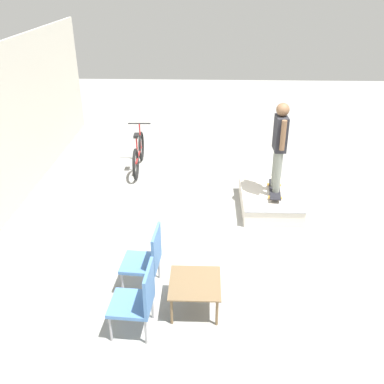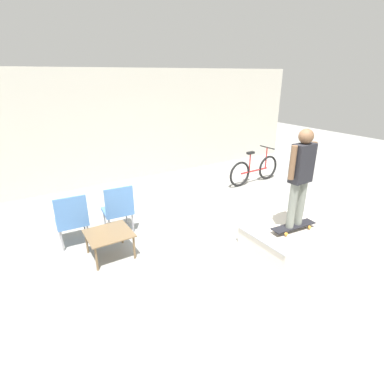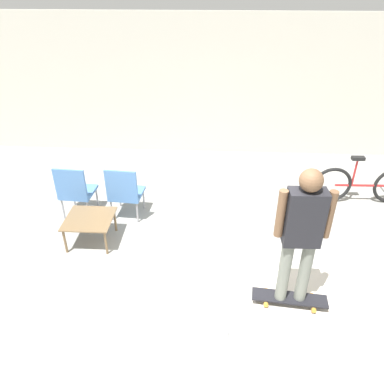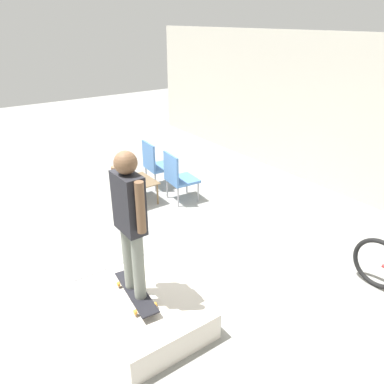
{
  "view_description": "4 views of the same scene",
  "coord_description": "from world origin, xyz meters",
  "px_view_note": "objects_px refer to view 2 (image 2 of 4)",
  "views": [
    {
      "loc": [
        -6.05,
        0.6,
        4.12
      ],
      "look_at": [
        -0.1,
        0.81,
        1.01
      ],
      "focal_mm": 40.0,
      "sensor_mm": 36.0,
      "label": 1
    },
    {
      "loc": [
        -2.73,
        -3.65,
        2.87
      ],
      "look_at": [
        -0.01,
        0.67,
        0.83
      ],
      "focal_mm": 28.0,
      "sensor_mm": 36.0,
      "label": 2
    },
    {
      "loc": [
        0.24,
        -3.86,
        3.67
      ],
      "look_at": [
        -0.03,
        0.79,
        0.9
      ],
      "focal_mm": 35.0,
      "sensor_mm": 36.0,
      "label": 3
    },
    {
      "loc": [
        4.27,
        -2.13,
        3.22
      ],
      "look_at": [
        0.16,
        0.78,
        0.86
      ],
      "focal_mm": 35.0,
      "sensor_mm": 36.0,
      "label": 4
    }
  ],
  "objects_px": {
    "coffee_table": "(109,236)",
    "patio_chair_right": "(118,207)",
    "person_skater": "(301,172)",
    "skateboard_on_ramp": "(293,226)",
    "patio_chair_left": "(72,218)",
    "skate_ramp_box": "(290,236)",
    "bicycle": "(254,170)"
  },
  "relations": [
    {
      "from": "coffee_table",
      "to": "bicycle",
      "type": "xyz_separation_m",
      "value": [
        4.56,
        1.42,
        -0.01
      ]
    },
    {
      "from": "bicycle",
      "to": "skateboard_on_ramp",
      "type": "bearing_deg",
      "value": -123.62
    },
    {
      "from": "person_skater",
      "to": "skate_ramp_box",
      "type": "bearing_deg",
      "value": 66.24
    },
    {
      "from": "skateboard_on_ramp",
      "to": "patio_chair_right",
      "type": "xyz_separation_m",
      "value": [
        -2.37,
        2.12,
        0.11
      ]
    },
    {
      "from": "person_skater",
      "to": "patio_chair_right",
      "type": "relative_size",
      "value": 1.71
    },
    {
      "from": "patio_chair_left",
      "to": "bicycle",
      "type": "bearing_deg",
      "value": -167.87
    },
    {
      "from": "skate_ramp_box",
      "to": "patio_chair_right",
      "type": "relative_size",
      "value": 1.55
    },
    {
      "from": "patio_chair_left",
      "to": "skate_ramp_box",
      "type": "bearing_deg",
      "value": 151.4
    },
    {
      "from": "coffee_table",
      "to": "person_skater",
      "type": "bearing_deg",
      "value": -27.36
    },
    {
      "from": "patio_chair_right",
      "to": "bicycle",
      "type": "xyz_separation_m",
      "value": [
        4.15,
        0.73,
        -0.15
      ]
    },
    {
      "from": "coffee_table",
      "to": "patio_chair_right",
      "type": "xyz_separation_m",
      "value": [
        0.41,
        0.68,
        0.14
      ]
    },
    {
      "from": "patio_chair_left",
      "to": "bicycle",
      "type": "distance_m",
      "value": 5.04
    },
    {
      "from": "person_skater",
      "to": "skateboard_on_ramp",
      "type": "bearing_deg",
      "value": 0.0
    },
    {
      "from": "skateboard_on_ramp",
      "to": "patio_chair_right",
      "type": "bearing_deg",
      "value": 143.86
    },
    {
      "from": "person_skater",
      "to": "coffee_table",
      "type": "xyz_separation_m",
      "value": [
        -2.78,
        1.44,
        -1.02
      ]
    },
    {
      "from": "coffee_table",
      "to": "patio_chair_left",
      "type": "relative_size",
      "value": 0.74
    },
    {
      "from": "skateboard_on_ramp",
      "to": "person_skater",
      "type": "height_order",
      "value": "person_skater"
    },
    {
      "from": "skate_ramp_box",
      "to": "coffee_table",
      "type": "relative_size",
      "value": 2.09
    },
    {
      "from": "skateboard_on_ramp",
      "to": "bicycle",
      "type": "bearing_deg",
      "value": 63.76
    },
    {
      "from": "skateboard_on_ramp",
      "to": "bicycle",
      "type": "relative_size",
      "value": 0.49
    },
    {
      "from": "patio_chair_right",
      "to": "skateboard_on_ramp",
      "type": "bearing_deg",
      "value": 142.58
    },
    {
      "from": "skate_ramp_box",
      "to": "patio_chair_left",
      "type": "height_order",
      "value": "patio_chair_left"
    },
    {
      "from": "skateboard_on_ramp",
      "to": "person_skater",
      "type": "relative_size",
      "value": 0.53
    },
    {
      "from": "coffee_table",
      "to": "bicycle",
      "type": "height_order",
      "value": "bicycle"
    },
    {
      "from": "coffee_table",
      "to": "patio_chair_right",
      "type": "height_order",
      "value": "patio_chair_right"
    },
    {
      "from": "skate_ramp_box",
      "to": "patio_chair_right",
      "type": "distance_m",
      "value": 3.17
    },
    {
      "from": "skateboard_on_ramp",
      "to": "patio_chair_left",
      "type": "relative_size",
      "value": 0.9
    },
    {
      "from": "skate_ramp_box",
      "to": "coffee_table",
      "type": "height_order",
      "value": "coffee_table"
    },
    {
      "from": "skateboard_on_ramp",
      "to": "patio_chair_right",
      "type": "height_order",
      "value": "patio_chair_right"
    },
    {
      "from": "person_skater",
      "to": "patio_chair_right",
      "type": "height_order",
      "value": "person_skater"
    },
    {
      "from": "skateboard_on_ramp",
      "to": "coffee_table",
      "type": "distance_m",
      "value": 3.13
    },
    {
      "from": "patio_chair_left",
      "to": "patio_chair_right",
      "type": "height_order",
      "value": "same"
    }
  ]
}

